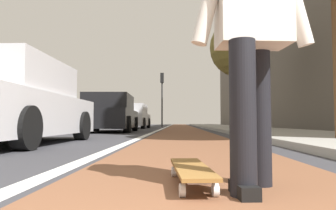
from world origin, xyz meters
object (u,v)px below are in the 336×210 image
object	(u,v)px
skateboard	(191,170)
street_tree_mid	(239,48)
skater_person	(252,26)
parked_car_near	(14,104)
parked_car_far	(133,117)
traffic_light	(162,90)
parked_car_mid	(110,114)

from	to	relation	value
skateboard	street_tree_mid	size ratio (longest dim) A/B	0.17
skater_person	street_tree_mid	xyz separation A→B (m)	(12.33, -2.37, 2.85)
street_tree_mid	skateboard	bearing A→B (deg)	167.43
parked_car_near	street_tree_mid	distance (m)	10.91
parked_car_far	traffic_light	xyz separation A→B (m)	(6.08, -1.49, 2.33)
traffic_light	street_tree_mid	size ratio (longest dim) A/B	0.86
parked_car_far	street_tree_mid	distance (m)	8.12
skateboard	street_tree_mid	world-z (taller)	street_tree_mid
skateboard	parked_car_near	xyz separation A→B (m)	(3.40, 2.97, 0.60)
traffic_light	parked_car_mid	bearing A→B (deg)	173.86
skater_person	traffic_light	size ratio (longest dim) A/B	0.37
parked_car_mid	traffic_light	world-z (taller)	traffic_light
skater_person	parked_car_near	bearing A→B (deg)	43.04
parked_car_far	traffic_light	world-z (taller)	traffic_light
parked_car_mid	traffic_light	bearing A→B (deg)	-6.14
parked_car_mid	traffic_light	xyz separation A→B (m)	(12.92, -1.39, 2.34)
skateboard	traffic_light	size ratio (longest dim) A/B	0.19
skateboard	parked_car_near	world-z (taller)	parked_car_near
skater_person	parked_car_near	xyz separation A→B (m)	(3.55, 3.31, -0.24)
skater_person	parked_car_mid	distance (m)	10.94
parked_car_far	street_tree_mid	xyz separation A→B (m)	(-4.99, -5.62, 3.07)
parked_car_far	traffic_light	bearing A→B (deg)	-13.73
parked_car_near	skateboard	bearing A→B (deg)	-138.88
skateboard	skater_person	distance (m)	0.92
skateboard	parked_car_far	distance (m)	17.42
skateboard	parked_car_mid	world-z (taller)	parked_car_mid
skateboard	street_tree_mid	xyz separation A→B (m)	(12.18, -2.72, 3.69)
parked_car_near	skater_person	bearing A→B (deg)	-136.96
parked_car_near	street_tree_mid	size ratio (longest dim) A/B	0.78
skater_person	traffic_light	xyz separation A→B (m)	(23.40, 1.76, 2.10)
skater_person	parked_car_far	size ratio (longest dim) A/B	0.37
skater_person	parked_car_mid	bearing A→B (deg)	16.76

